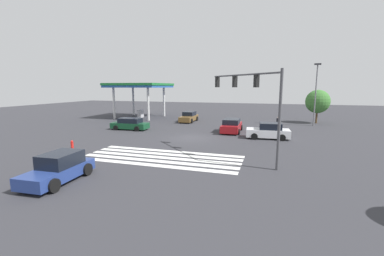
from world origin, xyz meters
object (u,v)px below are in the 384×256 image
(fire_hydrant, at_px, (72,146))
(car_2, at_px, (232,126))
(car_0, at_px, (189,117))
(car_4, at_px, (268,131))
(car_3, at_px, (59,168))
(street_light_pole_a, at_px, (316,89))
(car_1, at_px, (130,124))
(traffic_signal_mast, at_px, (252,94))
(tree_corner_a, at_px, (318,102))
(pedestrian, at_px, (278,123))

(fire_hydrant, bearing_deg, car_2, 48.64)
(car_0, xyz_separation_m, car_4, (11.59, -9.77, 0.04))
(car_3, xyz_separation_m, car_4, (10.89, 15.84, 0.01))
(street_light_pole_a, bearing_deg, car_4, -117.91)
(car_1, distance_m, car_4, 16.24)
(car_4, bearing_deg, traffic_signal_mast, 78.39)
(traffic_signal_mast, xyz_separation_m, car_0, (-10.44, 18.18, -4.00))
(car_0, relative_size, tree_corner_a, 1.03)
(car_3, bearing_deg, car_2, 156.94)
(car_1, bearing_deg, street_light_pole_a, -156.97)
(car_1, distance_m, car_3, 17.35)
(pedestrian, xyz_separation_m, street_light_pole_a, (4.63, 5.08, 3.98))
(car_4, bearing_deg, street_light_pole_a, -121.69)
(street_light_pole_a, bearing_deg, tree_corner_a, 74.67)
(car_0, xyz_separation_m, fire_hydrant, (-3.69, -19.77, -0.27))
(car_1, relative_size, car_2, 0.93)
(car_1, distance_m, pedestrian, 17.95)
(pedestrian, bearing_deg, fire_hydrant, 1.25)
(car_0, xyz_separation_m, car_2, (7.47, -7.10, 0.03))
(car_3, xyz_separation_m, fire_hydrant, (-4.40, 5.84, -0.30))
(car_0, height_order, tree_corner_a, tree_corner_a)
(tree_corner_a, bearing_deg, traffic_signal_mast, -109.11)
(traffic_signal_mast, xyz_separation_m, car_2, (-2.97, 11.09, -3.98))
(car_4, xyz_separation_m, street_light_pole_a, (5.66, 10.69, 4.15))
(car_4, bearing_deg, car_1, -6.10)
(car_1, bearing_deg, car_4, 176.09)
(car_4, bearing_deg, car_3, 51.73)
(car_0, relative_size, fire_hydrant, 5.70)
(traffic_signal_mast, relative_size, tree_corner_a, 1.32)
(car_1, bearing_deg, car_2, -172.16)
(pedestrian, bearing_deg, car_4, 37.12)
(traffic_signal_mast, bearing_deg, car_3, 82.36)
(car_3, bearing_deg, car_0, 178.58)
(car_4, bearing_deg, fire_hydrant, 29.42)
(car_0, distance_m, street_light_pole_a, 17.78)
(tree_corner_a, height_order, fire_hydrant, tree_corner_a)
(car_0, height_order, car_1, car_0)
(street_light_pole_a, bearing_deg, car_3, -121.95)
(traffic_signal_mast, bearing_deg, pedestrian, -53.86)
(car_3, height_order, car_4, car_4)
(pedestrian, bearing_deg, car_1, -26.49)
(car_2, height_order, tree_corner_a, tree_corner_a)
(tree_corner_a, bearing_deg, car_2, -134.32)
(street_light_pole_a, bearing_deg, car_2, -140.67)
(car_0, xyz_separation_m, tree_corner_a, (18.02, 3.71, 2.41))
(car_4, relative_size, tree_corner_a, 0.91)
(car_0, bearing_deg, tree_corner_a, 100.38)
(car_0, xyz_separation_m, car_3, (0.71, -25.61, 0.03))
(street_light_pole_a, relative_size, fire_hydrant, 9.52)
(car_2, xyz_separation_m, pedestrian, (5.15, 2.94, 0.19))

